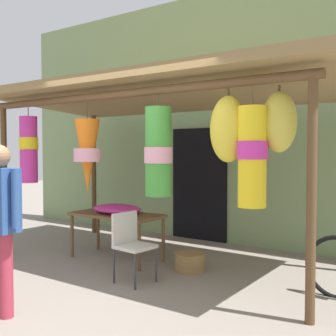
{
  "coord_description": "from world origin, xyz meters",
  "views": [
    {
      "loc": [
        3.08,
        -3.79,
        1.59
      ],
      "look_at": [
        -0.22,
        1.08,
        1.35
      ],
      "focal_mm": 43.56,
      "sensor_mm": 36.0,
      "label": 1
    }
  ],
  "objects_px": {
    "display_table": "(117,218)",
    "folding_chair": "(131,241)",
    "wicker_basket_spare": "(190,262)",
    "flower_heap_on_table": "(117,209)"
  },
  "relations": [
    {
      "from": "folding_chair",
      "to": "wicker_basket_spare",
      "type": "height_order",
      "value": "folding_chair"
    },
    {
      "from": "flower_heap_on_table",
      "to": "folding_chair",
      "type": "distance_m",
      "value": 1.1
    },
    {
      "from": "display_table",
      "to": "folding_chair",
      "type": "height_order",
      "value": "folding_chair"
    },
    {
      "from": "folding_chair",
      "to": "wicker_basket_spare",
      "type": "distance_m",
      "value": 0.94
    },
    {
      "from": "folding_chair",
      "to": "wicker_basket_spare",
      "type": "bearing_deg",
      "value": 63.95
    },
    {
      "from": "wicker_basket_spare",
      "to": "folding_chair",
      "type": "bearing_deg",
      "value": -116.05
    },
    {
      "from": "display_table",
      "to": "flower_heap_on_table",
      "type": "bearing_deg",
      "value": 97.14
    },
    {
      "from": "folding_chair",
      "to": "wicker_basket_spare",
      "type": "relative_size",
      "value": 2.1
    },
    {
      "from": "flower_heap_on_table",
      "to": "wicker_basket_spare",
      "type": "bearing_deg",
      "value": 3.46
    },
    {
      "from": "display_table",
      "to": "flower_heap_on_table",
      "type": "relative_size",
      "value": 1.74
    }
  ]
}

